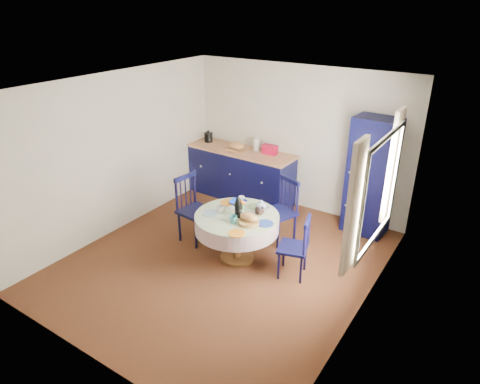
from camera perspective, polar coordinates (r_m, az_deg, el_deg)
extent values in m
plane|color=black|center=(6.27, -2.26, -9.13)|extent=(4.50, 4.50, 0.00)
plane|color=white|center=(5.31, -2.72, 13.94)|extent=(4.50, 4.50, 0.00)
cube|color=beige|center=(7.50, 7.67, 7.07)|extent=(4.00, 0.02, 2.50)
cube|color=beige|center=(6.96, -16.03, 4.94)|extent=(0.02, 4.50, 2.50)
cube|color=beige|center=(4.89, 17.00, -3.69)|extent=(0.02, 4.50, 2.50)
plane|color=white|center=(5.05, 18.34, 0.20)|extent=(0.00, 1.20, 1.20)
cube|color=beige|center=(4.43, 14.92, -2.10)|extent=(0.05, 0.34, 1.45)
cube|color=beige|center=(5.68, 19.67, 3.26)|extent=(0.05, 0.34, 1.45)
cube|color=black|center=(7.99, -0.01, 2.34)|extent=(2.08, 0.68, 0.91)
cube|color=tan|center=(7.83, -0.01, 5.56)|extent=(2.14, 0.72, 0.04)
cube|color=maroon|center=(7.57, 3.96, 5.64)|extent=(0.26, 0.15, 0.16)
cube|color=tan|center=(7.79, -0.45, 5.71)|extent=(0.35, 0.25, 0.02)
ellipsoid|color=#A67340|center=(7.77, -0.45, 6.24)|extent=(0.31, 0.20, 0.13)
cylinder|color=silver|center=(7.73, 2.22, 6.32)|extent=(0.12, 0.12, 0.22)
cube|color=black|center=(6.92, 17.02, 1.94)|extent=(0.69, 0.51, 1.88)
cylinder|color=white|center=(6.74, 14.50, 2.49)|extent=(0.04, 0.02, 0.04)
cylinder|color=white|center=(6.96, 14.01, -1.81)|extent=(0.04, 0.02, 0.04)
cylinder|color=brown|center=(6.29, -0.40, -8.69)|extent=(0.49, 0.49, 0.05)
cylinder|color=brown|center=(6.12, -0.41, -6.14)|extent=(0.10, 0.10, 0.64)
cylinder|color=brown|center=(5.96, -0.42, -3.36)|extent=(1.12, 1.12, 0.03)
cylinder|color=white|center=(6.00, -0.42, -4.17)|extent=(1.18, 1.18, 0.22)
cylinder|color=white|center=(5.95, -0.42, -3.19)|extent=(1.18, 1.18, 0.01)
cylinder|color=#7B9AAD|center=(6.01, -4.07, -2.82)|extent=(0.22, 0.22, 0.01)
cylinder|color=orange|center=(5.50, -0.44, -5.52)|extent=(0.22, 0.22, 0.01)
cylinder|color=navy|center=(5.74, 3.38, -4.21)|extent=(0.22, 0.22, 0.01)
cylinder|color=#85A662|center=(6.19, 2.12, -1.91)|extent=(0.22, 0.22, 0.01)
cylinder|color=orange|center=(6.30, -1.63, -1.38)|extent=(0.22, 0.22, 0.01)
cylinder|color=#A07940|center=(5.71, 1.19, -4.07)|extent=(0.28, 0.28, 0.05)
ellipsoid|color=#A67340|center=(5.68, 1.20, -3.36)|extent=(0.26, 0.16, 0.11)
cube|color=silver|center=(6.09, -1.04, -2.21)|extent=(0.10, 0.07, 0.04)
cylinder|color=black|center=(6.46, -5.91, -5.63)|extent=(0.04, 0.04, 0.48)
cylinder|color=black|center=(6.70, -3.62, -4.40)|extent=(0.04, 0.04, 0.48)
cylinder|color=black|center=(6.69, -8.06, -4.62)|extent=(0.04, 0.04, 0.48)
cylinder|color=black|center=(6.92, -5.77, -3.47)|extent=(0.04, 0.04, 0.48)
cube|color=black|center=(6.57, -5.94, -2.54)|extent=(0.49, 0.51, 0.04)
cylinder|color=black|center=(6.47, -8.46, -0.49)|extent=(0.04, 0.04, 0.53)
cylinder|color=black|center=(6.70, -6.09, 0.55)|extent=(0.04, 0.04, 0.53)
cube|color=black|center=(6.49, -7.37, 2.00)|extent=(0.09, 0.42, 0.07)
cylinder|color=black|center=(6.53, -7.88, -0.42)|extent=(0.02, 0.02, 0.44)
cylinder|color=black|center=(6.59, -7.25, -0.14)|extent=(0.02, 0.02, 0.44)
cylinder|color=black|center=(6.66, -6.63, 0.14)|extent=(0.02, 0.02, 0.44)
cylinder|color=black|center=(6.70, 3.06, -4.46)|extent=(0.04, 0.04, 0.46)
cylinder|color=black|center=(6.46, 5.07, -5.71)|extent=(0.04, 0.04, 0.46)
cylinder|color=black|center=(6.90, 5.26, -3.65)|extent=(0.04, 0.04, 0.46)
cylinder|color=black|center=(6.66, 7.29, -4.82)|extent=(0.04, 0.04, 0.46)
cube|color=black|center=(6.56, 5.25, -2.75)|extent=(0.57, 0.55, 0.04)
cylinder|color=black|center=(6.69, 5.56, 0.20)|extent=(0.04, 0.04, 0.51)
cylinder|color=black|center=(6.45, 7.66, -0.87)|extent=(0.04, 0.04, 0.51)
cube|color=black|center=(6.47, 6.69, 1.55)|extent=(0.39, 0.18, 0.06)
cylinder|color=black|center=(6.64, 6.03, -0.21)|extent=(0.02, 0.02, 0.42)
cylinder|color=black|center=(6.57, 6.58, -0.49)|extent=(0.02, 0.02, 0.42)
cylinder|color=black|center=(6.51, 7.15, -0.78)|extent=(0.02, 0.02, 0.42)
cylinder|color=black|center=(6.08, 5.86, -8.18)|extent=(0.03, 0.03, 0.40)
cylinder|color=black|center=(5.82, 5.16, -9.81)|extent=(0.03, 0.03, 0.40)
cylinder|color=black|center=(6.04, 8.68, -8.60)|extent=(0.03, 0.03, 0.40)
cylinder|color=black|center=(5.77, 8.12, -10.28)|extent=(0.03, 0.03, 0.40)
cube|color=black|center=(5.80, 7.07, -7.38)|extent=(0.47, 0.48, 0.04)
cylinder|color=black|center=(5.80, 9.14, -4.92)|extent=(0.03, 0.03, 0.45)
cylinder|color=black|center=(5.53, 8.59, -6.49)|extent=(0.03, 0.03, 0.45)
cube|color=black|center=(5.56, 9.01, -3.84)|extent=(0.13, 0.35, 0.06)
cylinder|color=black|center=(5.75, 9.00, -5.44)|extent=(0.02, 0.02, 0.38)
cylinder|color=black|center=(5.67, 8.86, -5.85)|extent=(0.02, 0.02, 0.38)
cylinder|color=black|center=(5.60, 8.71, -6.27)|extent=(0.02, 0.02, 0.38)
imported|color=silver|center=(6.01, -2.66, -2.29)|extent=(0.12, 0.12, 0.10)
imported|color=teal|center=(5.73, -0.91, -3.68)|extent=(0.11, 0.11, 0.10)
imported|color=black|center=(5.95, 2.63, -2.56)|extent=(0.13, 0.13, 0.10)
imported|color=silver|center=(6.32, 0.22, -0.94)|extent=(0.09, 0.09, 0.08)
imported|color=navy|center=(6.23, -0.26, -1.46)|extent=(0.24, 0.24, 0.06)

